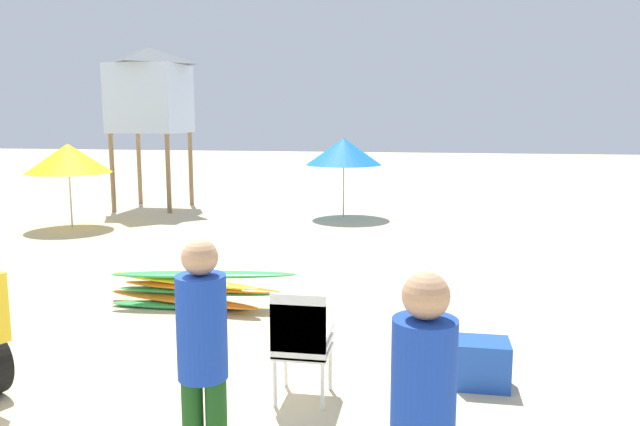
# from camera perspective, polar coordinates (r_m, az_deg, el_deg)

# --- Properties ---
(stacked_plastic_chairs) EXTENTS (0.48, 0.48, 1.02)m
(stacked_plastic_chairs) POSITION_cam_1_polar(r_m,az_deg,el_deg) (5.54, -1.75, -11.20)
(stacked_plastic_chairs) COLOR silver
(stacked_plastic_chairs) RESTS_ON ground
(surfboard_pile) EXTENTS (2.64, 0.83, 0.48)m
(surfboard_pile) POSITION_cam_1_polar(r_m,az_deg,el_deg) (8.47, -11.61, -6.81)
(surfboard_pile) COLOR green
(surfboard_pile) RESTS_ON ground
(lifeguard_near_left) EXTENTS (0.32, 0.32, 1.77)m
(lifeguard_near_left) POSITION_cam_1_polar(r_m,az_deg,el_deg) (3.28, 9.33, -18.07)
(lifeguard_near_left) COLOR #194C19
(lifeguard_near_left) RESTS_ON ground
(lifeguard_near_center) EXTENTS (0.32, 0.32, 1.75)m
(lifeguard_near_center) POSITION_cam_1_polar(r_m,az_deg,el_deg) (4.14, -10.65, -12.43)
(lifeguard_near_center) COLOR #194C19
(lifeguard_near_center) RESTS_ON ground
(lifeguard_tower) EXTENTS (1.98, 1.98, 4.31)m
(lifeguard_tower) POSITION_cam_1_polar(r_m,az_deg,el_deg) (17.65, -15.25, 10.73)
(lifeguard_tower) COLOR olive
(lifeguard_tower) RESTS_ON ground
(beach_umbrella_left) EXTENTS (1.87, 1.87, 1.90)m
(beach_umbrella_left) POSITION_cam_1_polar(r_m,az_deg,el_deg) (15.13, -21.96, 4.65)
(beach_umbrella_left) COLOR beige
(beach_umbrella_left) RESTS_ON ground
(beach_umbrella_mid) EXTENTS (1.88, 1.88, 1.97)m
(beach_umbrella_mid) POSITION_cam_1_polar(r_m,az_deg,el_deg) (15.53, 2.18, 5.62)
(beach_umbrella_mid) COLOR beige
(beach_umbrella_mid) RESTS_ON ground
(cooler_box) EXTENTS (0.49, 0.39, 0.44)m
(cooler_box) POSITION_cam_1_polar(r_m,az_deg,el_deg) (6.19, 14.58, -13.11)
(cooler_box) COLOR blue
(cooler_box) RESTS_ON ground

